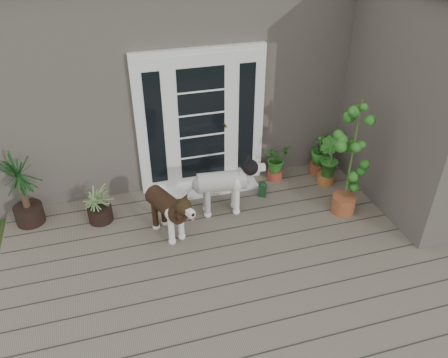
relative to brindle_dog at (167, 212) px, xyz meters
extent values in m
cube|color=#6B5B4C|center=(0.94, -1.12, -0.42)|extent=(6.20, 4.60, 0.12)
cube|color=#665E54|center=(0.94, 3.13, 1.07)|extent=(7.40, 4.00, 3.10)
cube|color=#665E54|center=(3.84, -0.02, 1.07)|extent=(1.60, 2.40, 3.10)
cube|color=white|center=(0.74, 1.08, 0.72)|extent=(1.90, 0.14, 2.15)
cube|color=white|center=(0.74, 0.88, -0.33)|extent=(1.60, 0.40, 0.05)
imported|color=#224E16|center=(1.89, 0.88, -0.10)|extent=(0.54, 0.54, 0.50)
imported|color=#28611B|center=(2.61, 0.54, -0.08)|extent=(0.45, 0.45, 0.56)
imported|color=#295B1A|center=(2.65, 0.88, -0.08)|extent=(0.50, 0.50, 0.55)
camera|label=1|loc=(-0.58, -4.66, 3.51)|focal=35.54mm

